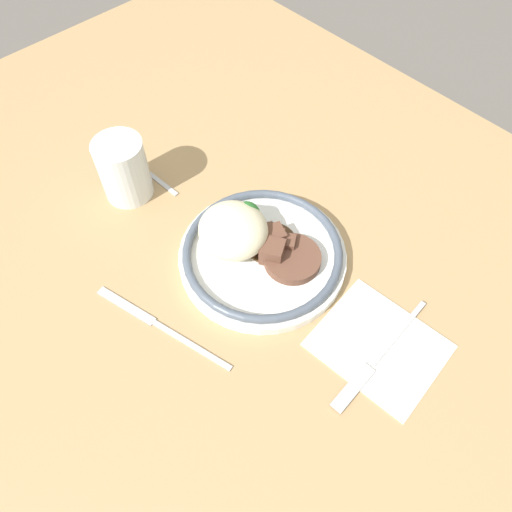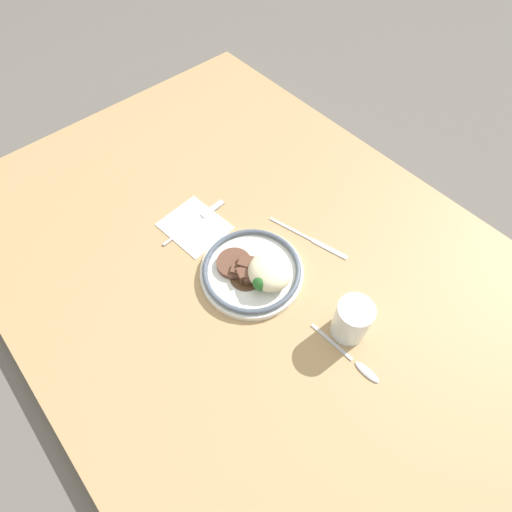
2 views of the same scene
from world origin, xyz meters
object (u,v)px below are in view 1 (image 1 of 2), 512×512
object	(u,v)px
juice_glass	(124,172)
knife	(157,325)
fork	(373,363)
spoon	(128,157)
plate	(257,246)

from	to	relation	value
juice_glass	knife	size ratio (longest dim) A/B	0.47
knife	juice_glass	bearing A→B (deg)	-41.66
fork	spoon	world-z (taller)	same
juice_glass	fork	bearing A→B (deg)	-173.18
spoon	juice_glass	bearing A→B (deg)	144.20
spoon	knife	bearing A→B (deg)	148.40
juice_glass	fork	world-z (taller)	juice_glass
juice_glass	fork	size ratio (longest dim) A/B	0.51
juice_glass	spoon	world-z (taller)	juice_glass
plate	juice_glass	bearing A→B (deg)	15.01
knife	spoon	bearing A→B (deg)	-42.98
knife	spoon	xyz separation A→B (m)	(0.28, -0.15, 0.00)
juice_glass	spoon	size ratio (longest dim) A/B	0.57
knife	spoon	distance (m)	0.31
plate	fork	world-z (taller)	plate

